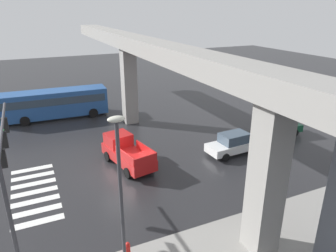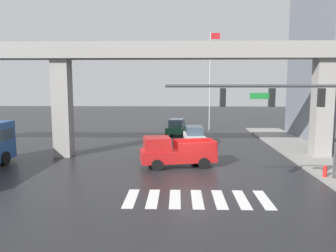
{
  "view_description": "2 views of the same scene",
  "coord_description": "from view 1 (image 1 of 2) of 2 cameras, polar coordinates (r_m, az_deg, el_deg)",
  "views": [
    {
      "loc": [
        19.25,
        -5.02,
        11.11
      ],
      "look_at": [
        -1.43,
        4.44,
        2.45
      ],
      "focal_mm": 33.55,
      "sensor_mm": 36.0,
      "label": 1
    },
    {
      "loc": [
        -0.95,
        -21.9,
        5.76
      ],
      "look_at": [
        -1.73,
        3.53,
        2.48
      ],
      "focal_mm": 36.31,
      "sensor_mm": 36.0,
      "label": 2
    }
  ],
  "objects": [
    {
      "name": "ground_plane",
      "position": [
        22.78,
        -8.79,
        -8.6
      ],
      "size": [
        120.0,
        120.0,
        0.0
      ],
      "primitive_type": "plane",
      "color": "#232326"
    },
    {
      "name": "crosswalk_stripes",
      "position": [
        22.23,
        -23.06,
        -10.98
      ],
      "size": [
        7.15,
        2.8,
        0.01
      ],
      "color": "silver",
      "rests_on": "ground"
    },
    {
      "name": "elevated_overpass",
      "position": [
        21.61,
        0.8,
        11.16
      ],
      "size": [
        55.87,
        2.18,
        8.72
      ],
      "color": "gray",
      "rests_on": "ground"
    },
    {
      "name": "pickup_truck",
      "position": [
        23.63,
        -7.64,
        -4.71
      ],
      "size": [
        5.37,
        2.87,
        2.08
      ],
      "color": "red",
      "rests_on": "ground"
    },
    {
      "name": "city_bus",
      "position": [
        35.04,
        -19.99,
        4.04
      ],
      "size": [
        3.05,
        10.88,
        2.99
      ],
      "color": "#234C8C",
      "rests_on": "ground"
    },
    {
      "name": "sedan_dark_green",
      "position": [
        30.66,
        19.31,
        0.09
      ],
      "size": [
        2.44,
        4.52,
        1.72
      ],
      "color": "#14472D",
      "rests_on": "ground"
    },
    {
      "name": "sedan_white",
      "position": [
        25.7,
        11.72,
        -3.14
      ],
      "size": [
        2.15,
        4.39,
        1.72
      ],
      "color": "silver",
      "rests_on": "ground"
    },
    {
      "name": "traffic_signal_mast",
      "position": [
        16.29,
        -27.47,
        -5.36
      ],
      "size": [
        8.69,
        0.32,
        6.2
      ],
      "color": "#38383D",
      "rests_on": "ground"
    },
    {
      "name": "street_lamp_near_corner",
      "position": [
        13.14,
        -8.74,
        -9.34
      ],
      "size": [
        0.44,
        0.7,
        7.24
      ],
      "color": "#38383D",
      "rests_on": "ground"
    },
    {
      "name": "fire_hydrant",
      "position": [
        15.95,
        -7.3,
        -21.39
      ],
      "size": [
        0.24,
        0.24,
        0.85
      ],
      "color": "red",
      "rests_on": "ground"
    }
  ]
}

